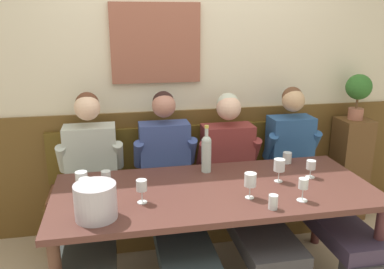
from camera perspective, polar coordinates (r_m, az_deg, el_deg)
name	(u,v)px	position (r m, az deg, el deg)	size (l,w,h in m)	color
room_wall_back	(187,71)	(3.45, -0.78, 9.14)	(6.80, 0.12, 2.80)	beige
wood_wainscot_panel	(188,167)	(3.61, -0.52, -4.76)	(6.80, 0.03, 1.07)	brown
wall_bench	(193,203)	(3.53, 0.13, -9.83)	(2.42, 0.42, 0.94)	brown
dining_table	(215,199)	(2.69, 3.31, -9.26)	(2.12, 0.90, 0.76)	#4E2B25
person_right_seat	(90,195)	(2.97, -14.46, -8.41)	(0.51, 1.37, 1.30)	#272635
person_center_right_seat	(172,191)	(2.98, -2.91, -8.13)	(0.51, 1.36, 1.28)	#2B2D35
person_left_seat	(241,186)	(3.10, 7.07, -7.34)	(0.54, 1.37, 1.25)	#342739
person_center_left_seat	(309,177)	(3.32, 16.44, -5.96)	(0.48, 1.37, 1.28)	#383637
ice_bucket	(96,201)	(2.31, -13.72, -9.33)	(0.24, 0.24, 0.20)	#B6B1BF
wine_bottle_green_tall	(206,152)	(2.88, 2.08, -2.56)	(0.07, 0.07, 0.35)	#B4C7C2
wine_glass_center_front	(142,186)	(2.44, -7.27, -7.40)	(0.07, 0.07, 0.15)	silver
wine_glass_center_rear	(311,166)	(2.92, 16.76, -4.37)	(0.07, 0.07, 0.13)	silver
wine_glass_left_end	(303,185)	(2.54, 15.74, -7.04)	(0.07, 0.07, 0.15)	silver
wine_glass_mid_left	(82,179)	(2.65, -15.63, -6.18)	(0.08, 0.08, 0.14)	silver
wine_glass_near_bucket	(250,180)	(2.50, 8.40, -6.53)	(0.08, 0.08, 0.17)	silver
wine_glass_mid_right	(279,166)	(2.78, 12.46, -4.48)	(0.08, 0.08, 0.16)	silver
wine_glass_right_end	(85,186)	(2.55, -15.11, -7.11)	(0.08, 0.08, 0.14)	silver
water_tumbler_center	(273,202)	(2.42, 11.61, -9.50)	(0.06, 0.06, 0.09)	silver
water_tumbler_right	(287,158)	(3.17, 13.54, -3.27)	(0.07, 0.07, 0.09)	silver
water_tumbler_left	(106,176)	(2.81, -12.30, -5.90)	(0.07, 0.07, 0.08)	silver
corner_pedestal	(349,168)	(4.03, 21.68, -4.55)	(0.28, 0.28, 0.96)	brown
potted_plant	(358,91)	(3.84, 22.85, 5.86)	(0.23, 0.23, 0.41)	#A4624E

